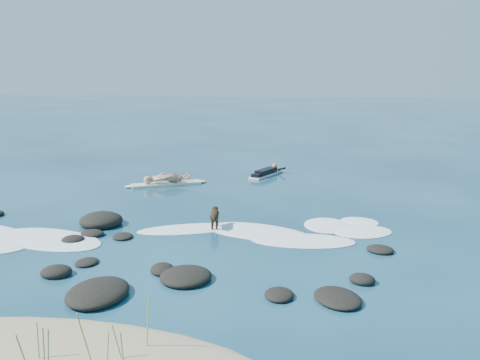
# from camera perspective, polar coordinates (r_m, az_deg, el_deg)

# --- Properties ---
(ground) EXTENTS (160.00, 160.00, 0.00)m
(ground) POSITION_cam_1_polar(r_m,az_deg,el_deg) (16.84, -7.48, -5.59)
(ground) COLOR #0A2642
(ground) RESTS_ON ground
(dune_grass) EXTENTS (3.97, 1.93, 1.21)m
(dune_grass) POSITION_cam_1_polar(r_m,az_deg,el_deg) (9.49, -20.28, -16.59)
(dune_grass) COLOR #809E4C
(dune_grass) RESTS_ON ground
(reef_rocks) EXTENTS (14.10, 7.05, 0.57)m
(reef_rocks) POSITION_cam_1_polar(r_m,az_deg,el_deg) (15.08, -16.16, -7.69)
(reef_rocks) COLOR black
(reef_rocks) RESTS_ON ground
(breaking_foam) EXTENTS (15.37, 5.89, 0.12)m
(breaking_foam) POSITION_cam_1_polar(r_m,az_deg,el_deg) (16.72, -10.64, -5.80)
(breaking_foam) COLOR white
(breaking_foam) RESTS_ON ground
(standing_surfer_rig) EXTENTS (3.35, 2.00, 2.06)m
(standing_surfer_rig) POSITION_cam_1_polar(r_m,az_deg,el_deg) (23.40, -7.91, 1.40)
(standing_surfer_rig) COLOR beige
(standing_surfer_rig) RESTS_ON ground
(paddling_surfer_rig) EXTENTS (1.60, 2.57, 0.46)m
(paddling_surfer_rig) POSITION_cam_1_polar(r_m,az_deg,el_deg) (25.40, 2.84, 0.81)
(paddling_surfer_rig) COLOR silver
(paddling_surfer_rig) RESTS_ON ground
(dog) EXTENTS (0.39, 1.07, 0.68)m
(dog) POSITION_cam_1_polar(r_m,az_deg,el_deg) (16.98, -2.72, -3.77)
(dog) COLOR black
(dog) RESTS_ON ground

